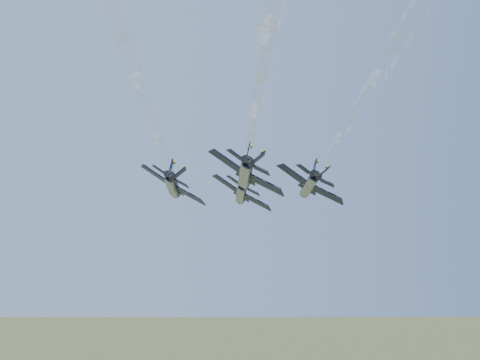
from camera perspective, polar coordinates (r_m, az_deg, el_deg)
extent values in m
cylinder|color=black|center=(102.69, 0.17, -1.25)|extent=(4.33, 11.98, 2.08)
cone|color=black|center=(109.70, 0.15, -1.68)|extent=(2.49, 2.67, 2.08)
ellipsoid|color=black|center=(105.75, 0.30, -1.22)|extent=(1.52, 2.31, 1.08)
cube|color=gray|center=(102.63, 0.00, -1.52)|extent=(3.37, 10.65, 1.05)
cube|color=black|center=(102.19, -1.29, -0.36)|extent=(4.77, 3.36, 2.87)
cube|color=yellow|center=(103.70, -1.25, -0.42)|extent=(4.36, 0.83, 2.81)
cube|color=black|center=(101.84, 1.59, -2.14)|extent=(5.29, 4.66, 2.87)
cube|color=yellow|center=(103.36, 1.59, -2.18)|extent=(3.95, 2.39, 2.81)
cube|color=black|center=(97.23, -0.75, -0.29)|extent=(2.26, 1.78, 1.33)
cube|color=black|center=(97.00, 1.13, -1.44)|extent=(2.48, 2.30, 1.33)
cube|color=black|center=(97.91, 0.20, -0.06)|extent=(1.06, 2.06, 2.28)
cube|color=black|center=(97.82, 0.95, -0.53)|extent=(2.21, 2.28, 1.60)
cylinder|color=black|center=(96.50, -0.04, -0.74)|extent=(1.53, 1.31, 1.35)
cylinder|color=black|center=(96.45, 0.37, -0.99)|extent=(1.53, 1.31, 1.35)
cylinder|color=black|center=(93.06, -6.35, -0.50)|extent=(4.33, 11.98, 2.08)
cone|color=black|center=(100.02, -5.91, -1.03)|extent=(2.49, 2.67, 2.08)
ellipsoid|color=black|center=(96.07, -5.99, -0.49)|extent=(1.52, 2.31, 1.08)
cube|color=gray|center=(93.03, -6.54, -0.80)|extent=(3.37, 10.65, 1.05)
cube|color=black|center=(92.89, -7.98, 0.49)|extent=(4.77, 3.36, 2.87)
cube|color=yellow|center=(94.38, -7.83, 0.40)|extent=(4.36, 0.83, 2.81)
cube|color=black|center=(91.91, -4.85, -1.48)|extent=(5.29, 4.66, 2.87)
cube|color=yellow|center=(93.42, -4.74, -1.54)|extent=(3.95, 2.39, 2.81)
cube|color=black|center=(87.85, -7.76, 0.61)|extent=(2.26, 1.78, 1.33)
cube|color=black|center=(87.22, -5.72, -0.67)|extent=(2.48, 2.30, 1.33)
cube|color=black|center=(88.33, -6.67, 0.85)|extent=(1.06, 2.06, 2.28)
cube|color=black|center=(88.08, -5.85, 0.34)|extent=(2.21, 2.28, 1.60)
cylinder|color=black|center=(86.97, -7.04, 0.12)|extent=(1.53, 1.31, 1.35)
cylinder|color=black|center=(86.83, -6.60, -0.16)|extent=(1.53, 1.31, 1.35)
cylinder|color=black|center=(92.50, 6.63, -0.46)|extent=(4.33, 11.98, 2.08)
cone|color=black|center=(99.46, 6.15, -0.99)|extent=(2.49, 2.67, 2.08)
ellipsoid|color=black|center=(95.57, 6.57, -0.45)|extent=(1.52, 2.31, 1.08)
cube|color=gray|center=(92.41, 6.44, -0.76)|extent=(3.37, 10.65, 1.05)
cube|color=black|center=(91.74, 5.04, 0.55)|extent=(4.77, 3.36, 2.87)
cube|color=yellow|center=(93.25, 4.99, 0.45)|extent=(4.36, 0.83, 2.81)
cube|color=black|center=(91.93, 8.26, -1.43)|extent=(5.29, 4.66, 2.87)
cube|color=yellow|center=(93.43, 8.15, -1.49)|extent=(3.95, 2.39, 2.81)
cube|color=black|center=(86.92, 6.01, 0.67)|extent=(2.26, 1.78, 1.33)
cube|color=black|center=(87.05, 8.10, -0.62)|extent=(2.48, 2.30, 1.33)
cube|color=black|center=(87.79, 7.00, 0.91)|extent=(1.06, 2.06, 2.28)
cube|color=black|center=(87.84, 7.84, 0.40)|extent=(2.21, 2.28, 1.60)
cylinder|color=black|center=(86.32, 6.85, 0.18)|extent=(1.53, 1.31, 1.35)
cylinder|color=black|center=(86.35, 7.31, -0.10)|extent=(1.53, 1.31, 1.35)
cylinder|color=black|center=(80.37, 0.59, 0.62)|extent=(4.33, 11.98, 2.08)
cone|color=black|center=(87.35, 0.53, -0.07)|extent=(2.49, 2.67, 2.08)
ellipsoid|color=black|center=(83.43, 0.74, 0.60)|extent=(1.52, 2.31, 1.08)
cube|color=gray|center=(80.30, 0.37, 0.28)|extent=(3.37, 10.65, 1.05)
cube|color=black|center=(79.92, -1.28, 1.78)|extent=(4.77, 3.36, 2.87)
cube|color=yellow|center=(81.42, -1.23, 1.65)|extent=(4.36, 0.83, 2.81)
cube|color=black|center=(79.51, 2.41, -0.50)|extent=(5.29, 4.66, 2.87)
cube|color=yellow|center=(81.02, 2.40, -0.58)|extent=(3.95, 2.39, 2.81)
cube|color=black|center=(74.97, -0.57, 2.01)|extent=(2.26, 1.78, 1.33)
cube|color=black|center=(74.69, 1.86, 0.52)|extent=(2.48, 2.30, 1.33)
cube|color=black|center=(75.67, 0.65, 2.28)|extent=(1.06, 2.06, 2.28)
cube|color=black|center=(75.56, 1.62, 1.68)|extent=(2.21, 2.28, 1.60)
cylinder|color=black|center=(74.21, 0.35, 1.45)|extent=(1.53, 1.31, 1.35)
cylinder|color=black|center=(74.15, 0.88, 1.12)|extent=(1.53, 1.31, 1.35)
cylinder|color=white|center=(87.79, 0.22, -0.11)|extent=(4.59, 17.95, 1.10)
cylinder|color=white|center=(70.93, 0.30, 1.77)|extent=(5.00, 18.03, 1.52)
cylinder|color=white|center=(54.20, 0.44, 4.82)|extent=(5.48, 18.12, 2.01)
cylinder|color=white|center=(37.76, 0.69, 10.55)|extent=(6.03, 18.23, 2.57)
cylinder|color=white|center=(78.29, -7.53, 0.92)|extent=(4.59, 17.95, 1.10)
cylinder|color=white|center=(61.68, -9.55, 3.36)|extent=(5.00, 18.03, 1.52)
cylinder|color=white|center=(45.39, -13.08, 7.57)|extent=(5.48, 18.12, 2.01)
cylinder|color=white|center=(77.75, 7.91, 0.99)|extent=(4.59, 17.95, 1.10)
cylinder|color=white|center=(61.18, 10.13, 3.47)|extent=(5.00, 18.03, 1.52)
cylinder|color=white|center=(44.96, 14.00, 7.75)|extent=(5.48, 18.12, 2.01)
cylinder|color=white|center=(65.55, 0.75, 2.58)|extent=(4.59, 17.95, 1.10)
cylinder|color=white|center=(48.89, 1.05, 6.24)|extent=(5.00, 18.03, 1.52)
cylinder|color=white|center=(32.63, 1.68, 13.60)|extent=(5.48, 18.12, 2.01)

